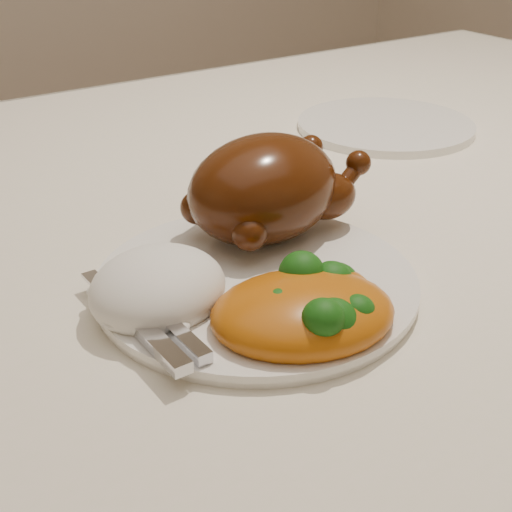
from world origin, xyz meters
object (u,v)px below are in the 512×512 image
dining_table (278,270)px  dinner_plate (256,283)px  side_plate (385,125)px  roast_chicken (267,187)px

dining_table → dinner_plate: size_ratio=6.12×
dining_table → dinner_plate: dinner_plate is taller
dining_table → side_plate: 0.28m
dinner_plate → dining_table: bearing=49.4°
roast_chicken → side_plate: bearing=21.3°
dinner_plate → side_plate: bearing=33.7°
side_plate → roast_chicken: roast_chicken is taller
dinner_plate → side_plate: size_ratio=1.11×
dinner_plate → roast_chicken: (0.05, 0.06, 0.05)m
side_plate → dinner_plate: bearing=-146.3°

